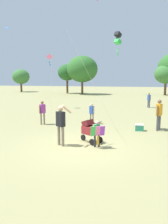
{
  "coord_description": "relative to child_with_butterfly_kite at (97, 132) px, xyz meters",
  "views": [
    {
      "loc": [
        2.25,
        -8.98,
        2.87
      ],
      "look_at": [
        -0.03,
        0.98,
        1.3
      ],
      "focal_mm": 36.66,
      "sensor_mm": 36.0,
      "label": 1
    }
  ],
  "objects": [
    {
      "name": "ground_plane",
      "position": [
        -0.74,
        -0.03,
        -0.65
      ],
      "size": [
        120.0,
        120.0,
        0.0
      ],
      "primitive_type": "plane",
      "color": "#938E5B"
    },
    {
      "name": "treeline_distant",
      "position": [
        -1.63,
        29.57,
        3.35
      ],
      "size": [
        32.15,
        7.33,
        6.71
      ],
      "color": "brown",
      "rests_on": "ground"
    },
    {
      "name": "child_with_butterfly_kite",
      "position": [
        0.0,
        0.0,
        0.0
      ],
      "size": [
        0.59,
        0.45,
        1.09
      ],
      "color": "#232328",
      "rests_on": "ground"
    },
    {
      "name": "person_adult_flyer",
      "position": [
        -1.52,
        -0.11,
        0.36
      ],
      "size": [
        0.67,
        0.47,
        1.76
      ],
      "color": "#7F705B",
      "rests_on": "ground"
    },
    {
      "name": "stroller",
      "position": [
        -0.44,
        0.62,
        -0.04
      ],
      "size": [
        1.07,
        0.87,
        1.03
      ],
      "color": "black",
      "rests_on": "ground"
    },
    {
      "name": "kite_adult_black",
      "position": [
        0.45,
        3.57,
        4.22
      ],
      "size": [
        1.96,
        3.78,
        5.24
      ],
      "color": "black",
      "rests_on": "ground"
    },
    {
      "name": "kite_orange_delta",
      "position": [
        -6.23,
        10.92,
        3.96
      ],
      "size": [
        2.03,
        4.26,
        4.89
      ],
      "color": "pink",
      "rests_on": "ground"
    },
    {
      "name": "distant_kites_cluster",
      "position": [
        -1.01,
        23.69,
        11.31
      ],
      "size": [
        26.74,
        11.05,
        11.54
      ],
      "color": "blue"
    },
    {
      "name": "person_red_shirt",
      "position": [
        -4.0,
        3.79,
        0.19
      ],
      "size": [
        0.33,
        0.4,
        1.43
      ],
      "color": "#7F705B",
      "rests_on": "ground"
    },
    {
      "name": "person_sitting_far",
      "position": [
        2.71,
        13.23,
        0.17
      ],
      "size": [
        0.32,
        0.39,
        1.39
      ],
      "color": "#33384C",
      "rests_on": "ground"
    },
    {
      "name": "person_couple_left",
      "position": [
        2.74,
        3.68,
        0.34
      ],
      "size": [
        0.37,
        0.49,
        1.68
      ],
      "color": "#4C4C51",
      "rests_on": "ground"
    },
    {
      "name": "person_back_turned",
      "position": [
        -1.11,
        4.65,
        0.1
      ],
      "size": [
        0.36,
        0.29,
        1.28
      ],
      "color": "#7F705B",
      "rests_on": "ground"
    },
    {
      "name": "cooler_box",
      "position": [
        1.75,
        3.39,
        -0.48
      ],
      "size": [
        0.45,
        0.33,
        0.35
      ],
      "color": "#288466",
      "rests_on": "ground"
    }
  ]
}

